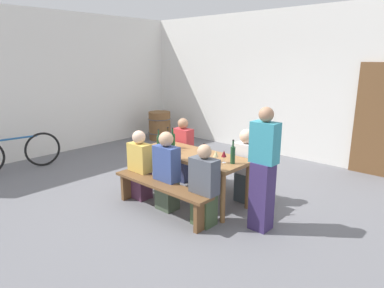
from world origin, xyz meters
TOP-DOWN VIEW (x-y plane):
  - ground_plane at (0.00, 0.00)m, footprint 24.00×24.00m
  - back_wall at (0.00, 3.32)m, footprint 14.00×0.20m
  - side_wall at (-4.24, 0.00)m, footprint 0.20×7.05m
  - wooden_door at (1.80, 3.18)m, footprint 0.90×0.06m
  - tasting_table at (0.00, 0.00)m, footprint 1.83×0.72m
  - bench_near at (0.00, -0.66)m, footprint 1.73×0.30m
  - bench_far at (0.00, 0.66)m, footprint 1.73×0.30m
  - wine_bottle_0 at (0.76, 0.01)m, footprint 0.07×0.07m
  - wine_bottle_1 at (-0.55, 0.02)m, footprint 0.08×0.08m
  - wine_bottle_2 at (-0.44, 0.02)m, footprint 0.08×0.08m
  - wine_bottle_3 at (-0.40, -0.12)m, footprint 0.07×0.07m
  - wine_bottle_4 at (-0.53, -0.20)m, footprint 0.06×0.06m
  - wine_bottle_5 at (0.48, -0.28)m, footprint 0.08×0.08m
  - wine_glass_0 at (0.65, -0.05)m, footprint 0.07×0.07m
  - wine_glass_1 at (-0.19, -0.16)m, footprint 0.06×0.06m
  - wine_glass_2 at (0.55, -0.11)m, footprint 0.08×0.08m
  - seated_guest_near_0 at (-0.64, -0.51)m, footprint 0.38×0.24m
  - seated_guest_near_1 at (-0.03, -0.51)m, footprint 0.39×0.24m
  - seated_guest_near_2 at (0.68, -0.51)m, footprint 0.38×0.24m
  - seated_guest_far_0 at (-0.68, 0.51)m, footprint 0.34×0.24m
  - seated_guest_far_1 at (0.64, 0.51)m, footprint 0.33×0.24m
  - standing_host at (1.30, -0.10)m, footprint 0.33×0.24m
  - wine_barrel at (-3.40, 2.42)m, footprint 0.63×0.63m
  - parked_bicycle_0 at (-3.50, -1.34)m, footprint 0.33×1.73m

SIDE VIEW (x-z plane):
  - ground_plane at x=0.00m, z-range 0.00..0.00m
  - bench_near at x=0.00m, z-range 0.12..0.57m
  - bench_far at x=0.00m, z-range 0.12..0.57m
  - parked_bicycle_0 at x=-3.50m, z-range -0.08..0.82m
  - wine_barrel at x=-3.40m, z-range 0.00..0.76m
  - seated_guest_near_2 at x=0.68m, z-range -0.03..1.08m
  - seated_guest_near_0 at x=-0.64m, z-range -0.03..1.07m
  - seated_guest_far_0 at x=-0.68m, z-range -0.03..1.12m
  - seated_guest_near_1 at x=-0.03m, z-range -0.03..1.14m
  - seated_guest_far_1 at x=0.64m, z-range -0.01..1.13m
  - tasting_table at x=0.00m, z-range 0.29..1.04m
  - standing_host at x=1.30m, z-range -0.02..1.58m
  - wine_glass_1 at x=-0.19m, z-range 0.78..0.93m
  - wine_bottle_5 at x=0.48m, z-range 0.71..1.01m
  - wine_bottle_3 at x=-0.40m, z-range 0.71..1.02m
  - wine_glass_2 at x=0.55m, z-range 0.78..0.96m
  - wine_bottle_1 at x=-0.55m, z-range 0.70..1.04m
  - wine_bottle_4 at x=-0.53m, z-range 0.70..1.04m
  - wine_bottle_2 at x=-0.44m, z-range 0.71..1.05m
  - wine_glass_0 at x=0.65m, z-range 0.79..0.97m
  - wine_bottle_0 at x=0.76m, z-range 0.71..1.05m
  - wooden_door at x=1.80m, z-range 0.00..2.10m
  - back_wall at x=0.00m, z-range 0.00..3.20m
  - side_wall at x=-4.24m, z-range 0.00..3.20m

